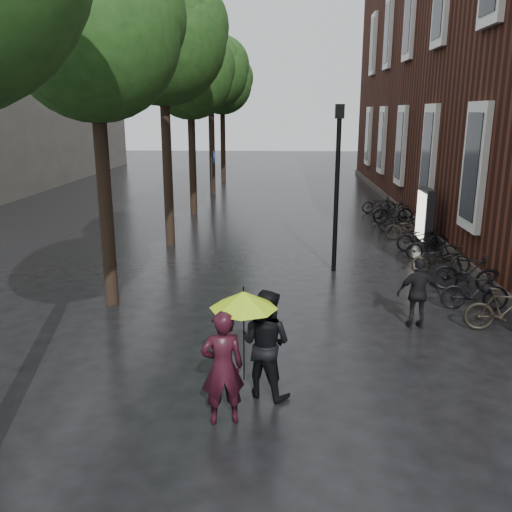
# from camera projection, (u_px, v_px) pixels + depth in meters

# --- Properties ---
(street_trees) EXTENTS (4.33, 34.03, 8.91)m
(street_trees) POSITION_uv_depth(u_px,v_px,m) (177.00, 61.00, 20.13)
(street_trees) COLOR black
(street_trees) RESTS_ON ground
(person_burgundy) EXTENTS (0.73, 0.58, 1.77)m
(person_burgundy) POSITION_uv_depth(u_px,v_px,m) (223.00, 368.00, 7.95)
(person_burgundy) COLOR black
(person_burgundy) RESTS_ON ground
(person_black) EXTENTS (1.10, 1.01, 1.81)m
(person_black) POSITION_uv_depth(u_px,v_px,m) (266.00, 343.00, 8.73)
(person_black) COLOR black
(person_black) RESTS_ON ground
(lime_umbrella) EXTENTS (1.03, 1.03, 1.52)m
(lime_umbrella) POSITION_uv_depth(u_px,v_px,m) (244.00, 300.00, 8.03)
(lime_umbrella) COLOR black
(lime_umbrella) RESTS_ON ground
(pedestrian_walking) EXTENTS (0.93, 0.43, 1.55)m
(pedestrian_walking) POSITION_uv_depth(u_px,v_px,m) (418.00, 293.00, 11.54)
(pedestrian_walking) COLOR black
(pedestrian_walking) RESTS_ON ground
(parked_bicycles) EXTENTS (2.11, 14.66, 1.04)m
(parked_bicycles) POSITION_uv_depth(u_px,v_px,m) (418.00, 235.00, 18.35)
(parked_bicycles) COLOR black
(parked_bicycles) RESTS_ON ground
(ad_lightbox) EXTENTS (0.30, 1.31, 1.98)m
(ad_lightbox) POSITION_uv_depth(u_px,v_px,m) (425.00, 217.00, 18.75)
(ad_lightbox) COLOR black
(ad_lightbox) RESTS_ON ground
(lamp_post) EXTENTS (0.24, 0.24, 4.72)m
(lamp_post) POSITION_uv_depth(u_px,v_px,m) (337.00, 173.00, 15.17)
(lamp_post) COLOR black
(lamp_post) RESTS_ON ground
(cycle_sign) EXTENTS (0.16, 0.54, 2.96)m
(cycle_sign) POSITION_uv_depth(u_px,v_px,m) (213.00, 175.00, 22.68)
(cycle_sign) COLOR #262628
(cycle_sign) RESTS_ON ground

